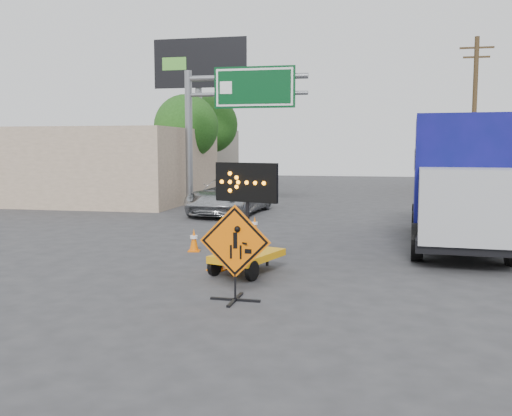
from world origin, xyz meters
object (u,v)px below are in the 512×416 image
(construction_sign, at_px, (235,251))
(arrow_board, at_px, (247,248))
(pickup_truck, at_px, (230,196))
(box_truck, at_px, (457,188))

(construction_sign, height_order, arrow_board, arrow_board)
(pickup_truck, bearing_deg, box_truck, -32.60)
(construction_sign, height_order, box_truck, box_truck)
(construction_sign, distance_m, pickup_truck, 14.73)
(arrow_board, bearing_deg, construction_sign, -64.49)
(construction_sign, distance_m, box_truck, 9.19)
(construction_sign, relative_size, box_truck, 0.23)
(pickup_truck, relative_size, box_truck, 0.70)
(arrow_board, bearing_deg, box_truck, 61.43)
(construction_sign, bearing_deg, pickup_truck, 106.38)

